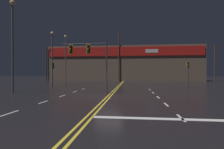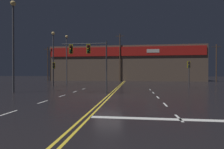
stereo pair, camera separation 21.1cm
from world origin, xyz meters
The scene contains 10 objects.
ground_plane centered at (0.00, 0.00, 0.00)m, with size 200.00×200.00×0.00m, color black.
road_markings centered at (0.77, -1.30, 0.00)m, with size 13.17×60.00×0.01m.
traffic_signal_median centered at (-2.50, 2.15, 4.21)m, with size 4.88×0.36×5.50m.
traffic_signal_corner_northwest centered at (-10.09, 10.02, 2.81)m, with size 0.42×0.36×3.83m.
traffic_signal_corner_northeast centered at (10.21, 10.43, 2.85)m, with size 0.42×0.36×3.87m.
streetlight_near_left centered at (-10.91, 1.97, 6.40)m, with size 0.56×0.56×10.12m.
streetlight_near_right centered at (-11.70, 13.29, 5.99)m, with size 0.56×0.56×9.38m.
streetlight_median_approach centered at (-11.23, 18.34, 6.25)m, with size 0.56×0.56×9.84m.
building_backdrop centered at (0.00, 35.34, 4.79)m, with size 41.81×10.23×9.55m.
utility_pole_row centered at (-0.19, 30.08, 5.48)m, with size 46.17×0.26×12.49m.
Camera 2 is at (2.26, -15.85, 2.16)m, focal length 28.00 mm.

